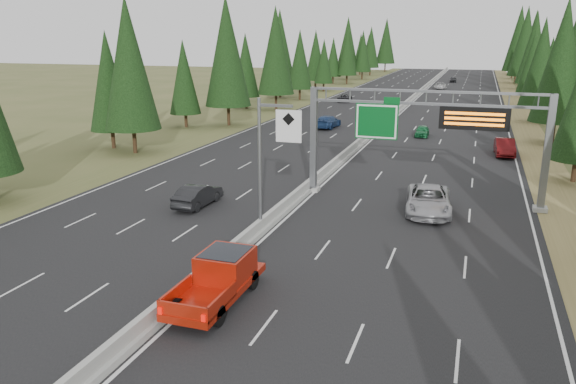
# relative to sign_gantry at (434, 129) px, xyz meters

# --- Properties ---
(road) EXTENTS (32.00, 260.00, 0.08)m
(road) POSITION_rel_sign_gantry_xyz_m (-8.92, 45.12, -5.23)
(road) COLOR black
(road) RESTS_ON ground
(shoulder_right) EXTENTS (3.60, 260.00, 0.06)m
(shoulder_right) POSITION_rel_sign_gantry_xyz_m (8.88, 45.12, -5.24)
(shoulder_right) COLOR olive
(shoulder_right) RESTS_ON ground
(shoulder_left) EXTENTS (3.60, 260.00, 0.06)m
(shoulder_left) POSITION_rel_sign_gantry_xyz_m (-26.72, 45.12, -5.24)
(shoulder_left) COLOR #454F25
(shoulder_left) RESTS_ON ground
(median_barrier) EXTENTS (0.70, 260.00, 0.85)m
(median_barrier) POSITION_rel_sign_gantry_xyz_m (-8.92, 45.12, -4.85)
(median_barrier) COLOR gray
(median_barrier) RESTS_ON road
(sign_gantry) EXTENTS (16.75, 0.98, 7.80)m
(sign_gantry) POSITION_rel_sign_gantry_xyz_m (0.00, 0.00, 0.00)
(sign_gantry) COLOR slate
(sign_gantry) RESTS_ON road
(hov_sign_pole) EXTENTS (2.80, 0.50, 8.00)m
(hov_sign_pole) POSITION_rel_sign_gantry_xyz_m (-8.33, -9.92, -0.54)
(hov_sign_pole) COLOR slate
(hov_sign_pole) RESTS_ON road
(tree_row_right) EXTENTS (11.69, 239.79, 18.95)m
(tree_row_right) POSITION_rel_sign_gantry_xyz_m (13.34, 42.82, 3.79)
(tree_row_right) COLOR black
(tree_row_right) RESTS_ON ground
(tree_row_left) EXTENTS (11.96, 238.58, 17.76)m
(tree_row_left) POSITION_rel_sign_gantry_xyz_m (-30.66, 30.54, 3.45)
(tree_row_left) COLOR black
(tree_row_left) RESTS_ON ground
(silver_minivan) EXTENTS (3.45, 6.44, 1.72)m
(silver_minivan) POSITION_rel_sign_gantry_xyz_m (0.17, -2.59, -4.33)
(silver_minivan) COLOR #9F9FA4
(silver_minivan) RESTS_ON road
(red_pickup) EXTENTS (2.22, 6.21, 2.02)m
(red_pickup) POSITION_rel_sign_gantry_xyz_m (-7.42, -18.50, -4.07)
(red_pickup) COLOR black
(red_pickup) RESTS_ON road
(car_ahead_green) EXTENTS (1.62, 3.81, 1.28)m
(car_ahead_green) POSITION_rel_sign_gantry_xyz_m (-3.23, 27.51, -4.55)
(car_ahead_green) COLOR #176634
(car_ahead_green) RESTS_ON road
(car_ahead_dkred) EXTENTS (1.98, 5.09, 1.65)m
(car_ahead_dkred) POSITION_rel_sign_gantry_xyz_m (5.58, 18.90, -4.36)
(car_ahead_dkred) COLOR #520B0D
(car_ahead_dkred) RESTS_ON road
(car_ahead_dkgrey) EXTENTS (2.75, 5.70, 1.60)m
(car_ahead_dkgrey) POSITION_rel_sign_gantry_xyz_m (4.53, 36.96, -4.39)
(car_ahead_dkgrey) COLOR #232326
(car_ahead_dkgrey) RESTS_ON road
(car_ahead_white) EXTENTS (2.51, 5.23, 1.44)m
(car_ahead_white) POSITION_rel_sign_gantry_xyz_m (-5.68, 91.83, -4.47)
(car_ahead_white) COLOR #BABABA
(car_ahead_white) RESTS_ON road
(car_ahead_far) EXTENTS (1.69, 4.06, 1.37)m
(car_ahead_far) POSITION_rel_sign_gantry_xyz_m (-3.91, 113.28, -4.50)
(car_ahead_far) COLOR black
(car_ahead_far) RESTS_ON road
(car_onc_near) EXTENTS (1.76, 4.64, 1.51)m
(car_onc_near) POSITION_rel_sign_gantry_xyz_m (-15.04, -6.10, -4.43)
(car_onc_near) COLOR black
(car_onc_near) RESTS_ON road
(car_onc_blue) EXTENTS (2.56, 5.64, 1.60)m
(car_onc_blue) POSITION_rel_sign_gantry_xyz_m (-15.36, 30.20, -4.39)
(car_onc_blue) COLOR navy
(car_onc_blue) RESTS_ON road
(car_onc_white) EXTENTS (1.73, 4.01, 1.35)m
(car_onc_white) POSITION_rel_sign_gantry_xyz_m (-13.44, 50.07, -4.52)
(car_onc_white) COLOR silver
(car_onc_white) RESTS_ON road
(car_onc_far) EXTENTS (2.66, 5.04, 1.35)m
(car_onc_far) POSITION_rel_sign_gantry_xyz_m (-20.14, 60.54, -4.51)
(car_onc_far) COLOR black
(car_onc_far) RESTS_ON road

